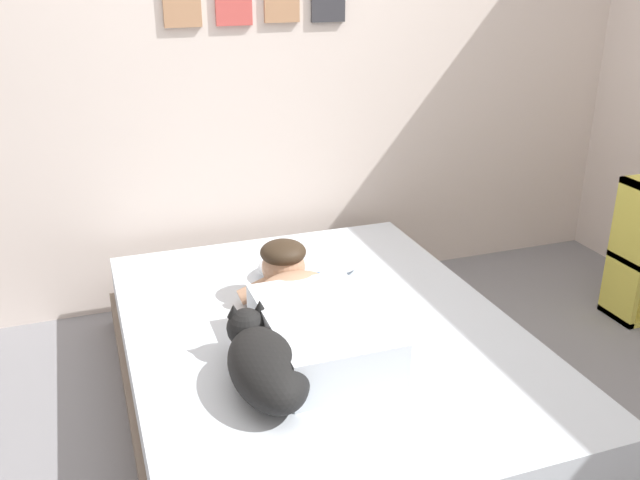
{
  "coord_description": "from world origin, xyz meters",
  "views": [
    {
      "loc": [
        -0.91,
        -2.14,
        1.78
      ],
      "look_at": [
        0.03,
        0.5,
        0.62
      ],
      "focal_mm": 38.96,
      "sensor_mm": 36.0,
      "label": 1
    }
  ],
  "objects_px": {
    "dog": "(265,363)",
    "person_lying": "(310,313)",
    "bed": "(322,367)",
    "coffee_cup": "(311,278)",
    "cell_phone": "(302,363)",
    "pillow": "(312,263)"
  },
  "relations": [
    {
      "from": "pillow",
      "to": "cell_phone",
      "type": "height_order",
      "value": "pillow"
    },
    {
      "from": "dog",
      "to": "coffee_cup",
      "type": "height_order",
      "value": "dog"
    },
    {
      "from": "bed",
      "to": "coffee_cup",
      "type": "distance_m",
      "value": 0.46
    },
    {
      "from": "pillow",
      "to": "person_lying",
      "type": "bearing_deg",
      "value": -109.36
    },
    {
      "from": "person_lying",
      "to": "coffee_cup",
      "type": "bearing_deg",
      "value": 70.62
    },
    {
      "from": "person_lying",
      "to": "coffee_cup",
      "type": "relative_size",
      "value": 7.36
    },
    {
      "from": "bed",
      "to": "dog",
      "type": "height_order",
      "value": "dog"
    },
    {
      "from": "person_lying",
      "to": "dog",
      "type": "bearing_deg",
      "value": -133.03
    },
    {
      "from": "bed",
      "to": "person_lying",
      "type": "distance_m",
      "value": 0.31
    },
    {
      "from": "pillow",
      "to": "person_lying",
      "type": "distance_m",
      "value": 0.6
    },
    {
      "from": "bed",
      "to": "coffee_cup",
      "type": "bearing_deg",
      "value": 77.68
    },
    {
      "from": "bed",
      "to": "pillow",
      "type": "relative_size",
      "value": 4.0
    },
    {
      "from": "bed",
      "to": "cell_phone",
      "type": "relative_size",
      "value": 14.84
    },
    {
      "from": "dog",
      "to": "person_lying",
      "type": "bearing_deg",
      "value": 46.97
    },
    {
      "from": "coffee_cup",
      "to": "bed",
      "type": "bearing_deg",
      "value": -102.32
    },
    {
      "from": "person_lying",
      "to": "pillow",
      "type": "bearing_deg",
      "value": 70.64
    },
    {
      "from": "dog",
      "to": "coffee_cup",
      "type": "xyz_separation_m",
      "value": [
        0.42,
        0.72,
        -0.07
      ]
    },
    {
      "from": "pillow",
      "to": "coffee_cup",
      "type": "bearing_deg",
      "value": -109.29
    },
    {
      "from": "bed",
      "to": "pillow",
      "type": "bearing_deg",
      "value": 75.98
    },
    {
      "from": "bed",
      "to": "person_lying",
      "type": "relative_size",
      "value": 2.26
    },
    {
      "from": "coffee_cup",
      "to": "cell_phone",
      "type": "distance_m",
      "value": 0.67
    },
    {
      "from": "pillow",
      "to": "bed",
      "type": "bearing_deg",
      "value": -104.02
    }
  ]
}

